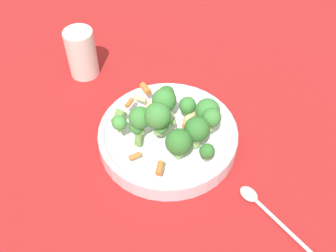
% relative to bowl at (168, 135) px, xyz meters
% --- Properties ---
extents(ground_plane, '(3.00, 3.00, 0.00)m').
position_rel_bowl_xyz_m(ground_plane, '(0.00, 0.00, -0.02)').
color(ground_plane, maroon).
extents(bowl, '(0.27, 0.27, 0.04)m').
position_rel_bowl_xyz_m(bowl, '(0.00, 0.00, 0.00)').
color(bowl, silver).
rests_on(bowl, ground_plane).
extents(pasta_salad, '(0.20, 0.23, 0.09)m').
position_rel_bowl_xyz_m(pasta_salad, '(-0.00, 0.02, 0.06)').
color(pasta_salad, '#8CB766').
rests_on(pasta_salad, bowl).
extents(cup, '(0.07, 0.07, 0.12)m').
position_rel_bowl_xyz_m(cup, '(0.06, -0.28, 0.04)').
color(cup, silver).
rests_on(cup, ground_plane).
extents(spoon, '(0.04, 0.20, 0.01)m').
position_rel_bowl_xyz_m(spoon, '(-0.07, 0.22, -0.02)').
color(spoon, silver).
rests_on(spoon, ground_plane).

